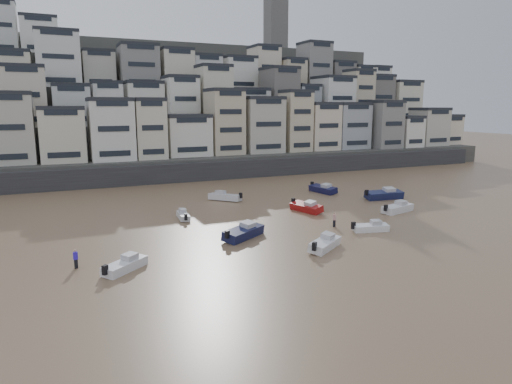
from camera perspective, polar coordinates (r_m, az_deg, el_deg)
name	(u,v)px	position (r m, az deg, el deg)	size (l,w,h in m)	color
ground	(352,368)	(27.10, 11.95, -20.72)	(400.00, 400.00, 0.00)	#94714F
harbor_wall	(192,172)	(87.72, -8.01, 2.54)	(140.00, 3.00, 3.50)	#38383A
hillside	(166,110)	(126.63, -11.18, 10.02)	(141.04, 66.00, 50.00)	#4C4C47
boat_a	(325,242)	(46.06, 8.61, -6.23)	(5.24, 1.72, 1.43)	silver
boat_b	(371,226)	(53.52, 14.15, -4.16)	(4.44, 1.45, 1.21)	white
boat_c	(243,231)	(49.25, -1.58, -4.85)	(6.08, 1.99, 1.66)	#12163A
boat_d	(398,207)	(64.01, 17.28, -1.75)	(5.66, 1.85, 1.54)	silver
boat_e	(306,206)	(61.86, 6.30, -1.78)	(5.43, 1.78, 1.48)	maroon
boat_f	(183,215)	(58.31, -9.09, -2.80)	(4.14, 1.35, 1.13)	silver
boat_g	(384,193)	(72.47, 15.72, -0.16)	(6.50, 2.13, 1.77)	#151C43
boat_h	(225,195)	(68.98, -3.90, -0.44)	(5.50, 1.80, 1.50)	silver
boat_i	(323,188)	(75.69, 8.37, 0.50)	(5.76, 1.89, 1.57)	#12133A
boat_j	(125,263)	(41.42, -16.09, -8.56)	(4.87, 1.60, 1.33)	silver
person_blue	(76,259)	(43.32, -21.61, -7.76)	(0.44, 0.44, 1.74)	#341CD5
person_pink	(334,220)	(54.58, 9.77, -3.42)	(0.44, 0.44, 1.74)	tan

